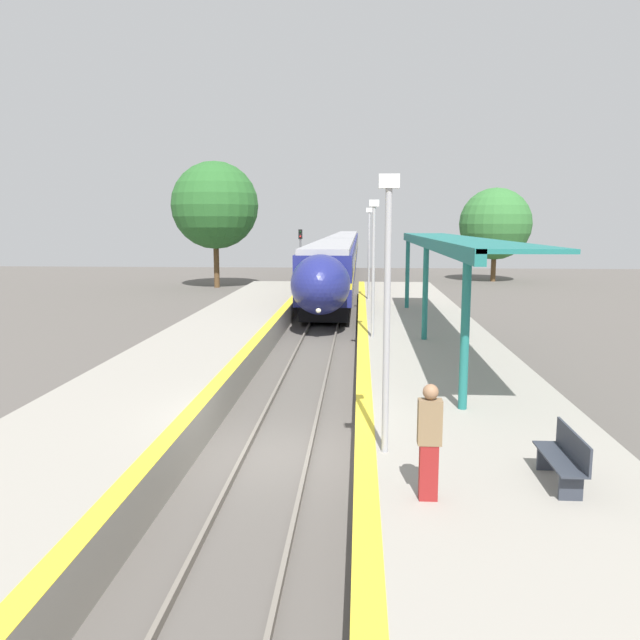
# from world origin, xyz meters

# --- Properties ---
(ground_plane) EXTENTS (120.00, 120.00, 0.00)m
(ground_plane) POSITION_xyz_m (0.00, 0.00, 0.00)
(ground_plane) COLOR #56514C
(rail_left) EXTENTS (0.08, 90.00, 0.15)m
(rail_left) POSITION_xyz_m (-0.72, 0.00, 0.07)
(rail_left) COLOR slate
(rail_left) RESTS_ON ground_plane
(rail_right) EXTENTS (0.08, 90.00, 0.15)m
(rail_right) POSITION_xyz_m (0.72, 0.00, 0.07)
(rail_right) COLOR slate
(rail_right) RESTS_ON ground_plane
(train) EXTENTS (2.90, 73.80, 3.92)m
(train) POSITION_xyz_m (0.00, 50.46, 2.25)
(train) COLOR black
(train) RESTS_ON ground_plane
(platform_right) EXTENTS (5.08, 64.00, 0.98)m
(platform_right) POSITION_xyz_m (4.28, 0.00, 0.48)
(platform_right) COLOR gray
(platform_right) RESTS_ON ground_plane
(platform_left) EXTENTS (4.20, 64.00, 0.98)m
(platform_left) POSITION_xyz_m (-3.84, 0.00, 0.48)
(platform_left) COLOR gray
(platform_left) RESTS_ON ground_plane
(platform_bench) EXTENTS (0.44, 1.58, 0.89)m
(platform_bench) POSITION_xyz_m (5.13, -3.43, 1.44)
(platform_bench) COLOR #2D333D
(platform_bench) RESTS_ON platform_right
(person_waiting) EXTENTS (0.36, 0.24, 1.81)m
(person_waiting) POSITION_xyz_m (2.88, -4.11, 1.92)
(person_waiting) COLOR maroon
(person_waiting) RESTS_ON platform_right
(railway_signal) EXTENTS (0.28, 0.28, 4.72)m
(railway_signal) POSITION_xyz_m (-2.59, 32.87, 2.86)
(railway_signal) COLOR #59595E
(railway_signal) RESTS_ON ground_plane
(lamppost_near) EXTENTS (0.36, 0.20, 5.03)m
(lamppost_near) POSITION_xyz_m (2.30, -2.14, 3.86)
(lamppost_near) COLOR #9E9EA3
(lamppost_near) RESTS_ON platform_right
(lamppost_mid) EXTENTS (0.36, 0.20, 5.03)m
(lamppost_mid) POSITION_xyz_m (2.30, 9.67, 3.86)
(lamppost_mid) COLOR #9E9EA3
(lamppost_mid) RESTS_ON platform_right
(lamppost_far) EXTENTS (0.36, 0.20, 5.03)m
(lamppost_far) POSITION_xyz_m (2.30, 21.48, 3.86)
(lamppost_far) COLOR #9E9EA3
(lamppost_far) RESTS_ON platform_right
(station_canopy) EXTENTS (2.02, 20.27, 3.70)m
(station_canopy) POSITION_xyz_m (4.76, 9.33, 4.44)
(station_canopy) COLOR #1E6B66
(station_canopy) RESTS_ON platform_right
(background_tree_left) EXTENTS (6.92, 6.92, 10.04)m
(background_tree_left) POSITION_xyz_m (-9.77, 36.60, 6.57)
(background_tree_left) COLOR brown
(background_tree_left) RESTS_ON ground_plane
(background_tree_right) EXTENTS (6.33, 6.33, 8.28)m
(background_tree_right) POSITION_xyz_m (13.76, 43.55, 5.11)
(background_tree_right) COLOR brown
(background_tree_right) RESTS_ON ground_plane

